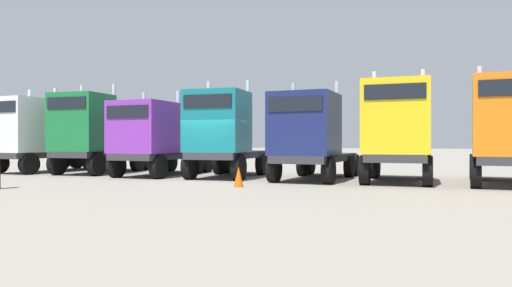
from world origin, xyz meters
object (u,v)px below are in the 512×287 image
semi_truck_navy (309,136)px  semi_truck_white (33,135)px  semi_truck_orange (509,130)px  semi_truck_yellow (397,130)px  semi_truck_purple (151,137)px  traffic_cone_mid (239,177)px  semi_truck_teal (223,134)px  semi_truck_green (90,133)px

semi_truck_navy → semi_truck_white: bearing=-87.9°
semi_truck_navy → semi_truck_orange: semi_truck_orange is taller
semi_truck_navy → semi_truck_yellow: size_ratio=1.08×
semi_truck_navy → semi_truck_orange: 7.30m
semi_truck_yellow → semi_truck_orange: semi_truck_yellow is taller
semi_truck_purple → traffic_cone_mid: (5.80, -3.24, -1.44)m
semi_truck_purple → semi_truck_teal: (3.54, 0.24, 0.16)m
semi_truck_white → traffic_cone_mid: semi_truck_white is taller
semi_truck_navy → traffic_cone_mid: bearing=-24.6°
semi_truck_green → semi_truck_teal: (7.31, -0.05, -0.06)m
semi_truck_purple → semi_truck_orange: size_ratio=0.90×
semi_truck_green → semi_truck_navy: semi_truck_green is taller
semi_truck_purple → semi_truck_white: bearing=-90.8°
semi_truck_green → semi_truck_teal: semi_truck_green is taller
semi_truck_green → semi_truck_purple: (3.76, -0.28, -0.22)m
traffic_cone_mid → semi_truck_yellow: bearing=35.2°
semi_truck_white → semi_truck_navy: semi_truck_white is taller
semi_truck_white → semi_truck_purple: (7.27, -0.04, -0.15)m
semi_truck_teal → traffic_cone_mid: semi_truck_teal is taller
semi_truck_navy → semi_truck_teal: bearing=-89.3°
semi_truck_teal → semi_truck_navy: size_ratio=0.95×
semi_truck_white → semi_truck_navy: bearing=93.9°
semi_truck_teal → semi_truck_orange: (11.23, 0.20, 0.07)m
semi_truck_green → semi_truck_navy: 11.24m
semi_truck_green → semi_truck_orange: size_ratio=0.96×
semi_truck_yellow → semi_truck_green: bearing=-91.5°
semi_truck_teal → semi_truck_orange: 11.23m
semi_truck_green → semi_truck_teal: 7.31m
semi_truck_yellow → traffic_cone_mid: size_ratio=7.89×
semi_truck_yellow → semi_truck_orange: bearing=89.4°
semi_truck_orange → semi_truck_white: bearing=-86.0°
semi_truck_teal → semi_truck_green: bearing=-94.6°
semi_truck_yellow → semi_truck_orange: size_ratio=0.89×
semi_truck_green → semi_truck_purple: size_ratio=1.06×
semi_truck_green → semi_truck_orange: 18.53m
semi_truck_teal → semi_truck_yellow: (7.37, 0.12, 0.10)m
semi_truck_green → semi_truck_navy: size_ratio=0.99×
semi_truck_purple → semi_truck_navy: 7.48m
semi_truck_white → semi_truck_teal: semi_truck_white is taller
semi_truck_purple → semi_truck_teal: size_ratio=0.98×
semi_truck_purple → semi_truck_yellow: size_ratio=1.01×
semi_truck_teal → semi_truck_navy: bearing=84.9°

